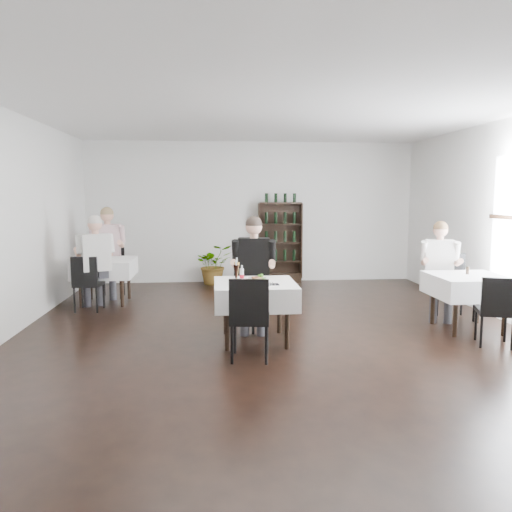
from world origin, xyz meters
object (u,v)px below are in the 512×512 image
Objects in this scene: wine_shelf at (280,243)px; potted_tree at (214,264)px; main_table at (255,294)px; diner_main at (254,264)px.

potted_tree is (-1.42, -0.11, -0.42)m from wine_shelf.
main_table is 1.22× the size of potted_tree.
diner_main is (0.55, -3.64, 0.50)m from potted_tree.
wine_shelf is at bearing 76.96° from diner_main.
wine_shelf is 4.41m from main_table.
wine_shelf reaches higher than potted_tree.
wine_shelf is 3.86m from diner_main.
main_table is at bearing -93.05° from diner_main.
main_table is 4.24m from potted_tree.
wine_shelf is 1.70× the size of main_table.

